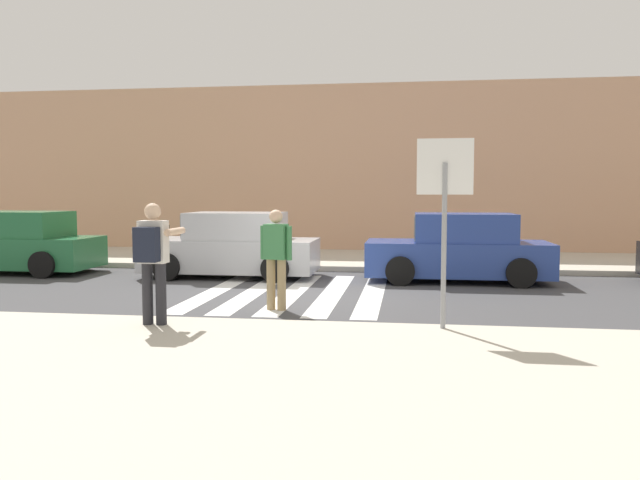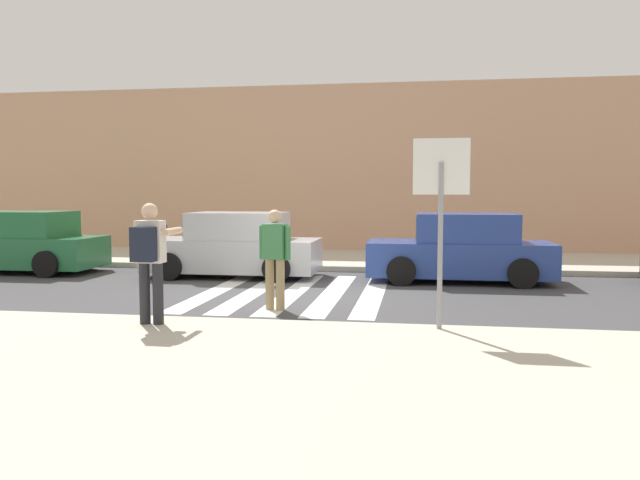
% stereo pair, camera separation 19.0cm
% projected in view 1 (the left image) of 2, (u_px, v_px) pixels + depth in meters
% --- Properties ---
extents(ground_plane, '(120.00, 120.00, 0.00)m').
position_uv_depth(ground_plane, '(292.00, 294.00, 12.43)').
color(ground_plane, '#424244').
extents(sidewalk_near, '(60.00, 6.00, 0.14)m').
position_uv_depth(sidewalk_near, '(178.00, 385.00, 6.30)').
color(sidewalk_near, beige).
rests_on(sidewalk_near, ground).
extents(sidewalk_far, '(60.00, 4.80, 0.14)m').
position_uv_depth(sidewalk_far, '(329.00, 259.00, 18.35)').
color(sidewalk_far, beige).
rests_on(sidewalk_far, ground).
extents(building_facade_far, '(56.00, 4.00, 5.58)m').
position_uv_depth(building_facade_far, '(345.00, 172.00, 22.49)').
color(building_facade_far, tan).
rests_on(building_facade_far, ground).
extents(crosswalk_stripe_0, '(0.44, 5.20, 0.01)m').
position_uv_depth(crosswalk_stripe_0, '(217.00, 290.00, 12.85)').
color(crosswalk_stripe_0, silver).
rests_on(crosswalk_stripe_0, ground).
extents(crosswalk_stripe_1, '(0.44, 5.20, 0.01)m').
position_uv_depth(crosswalk_stripe_1, '(255.00, 291.00, 12.74)').
color(crosswalk_stripe_1, silver).
rests_on(crosswalk_stripe_1, ground).
extents(crosswalk_stripe_2, '(0.44, 5.20, 0.01)m').
position_uv_depth(crosswalk_stripe_2, '(293.00, 292.00, 12.63)').
color(crosswalk_stripe_2, silver).
rests_on(crosswalk_stripe_2, ground).
extents(crosswalk_stripe_3, '(0.44, 5.20, 0.01)m').
position_uv_depth(crosswalk_stripe_3, '(333.00, 293.00, 12.52)').
color(crosswalk_stripe_3, silver).
rests_on(crosswalk_stripe_3, ground).
extents(crosswalk_stripe_4, '(0.44, 5.20, 0.01)m').
position_uv_depth(crosswalk_stripe_4, '(372.00, 294.00, 12.40)').
color(crosswalk_stripe_4, silver).
rests_on(crosswalk_stripe_4, ground).
extents(stop_sign, '(0.76, 0.08, 2.61)m').
position_uv_depth(stop_sign, '(445.00, 191.00, 8.49)').
color(stop_sign, gray).
rests_on(stop_sign, sidewalk_near).
extents(photographer_with_backpack, '(0.58, 0.84, 1.72)m').
position_uv_depth(photographer_with_backpack, '(153.00, 253.00, 8.77)').
color(photographer_with_backpack, '#232328').
rests_on(photographer_with_backpack, sidewalk_near).
extents(pedestrian_crossing, '(0.57, 0.31, 1.72)m').
position_uv_depth(pedestrian_crossing, '(276.00, 254.00, 10.64)').
color(pedestrian_crossing, tan).
rests_on(pedestrian_crossing, ground).
extents(parked_car_green, '(4.10, 1.92, 1.55)m').
position_uv_depth(parked_car_green, '(17.00, 244.00, 15.70)').
color(parked_car_green, '#236B3D').
rests_on(parked_car_green, ground).
extents(parked_car_silver, '(4.10, 1.92, 1.55)m').
position_uv_depth(parked_car_silver, '(232.00, 247.00, 14.91)').
color(parked_car_silver, '#B7BABF').
rests_on(parked_car_silver, ground).
extents(parked_car_blue, '(4.10, 1.92, 1.55)m').
position_uv_depth(parked_car_blue, '(459.00, 250.00, 14.17)').
color(parked_car_blue, '#284293').
rests_on(parked_car_blue, ground).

